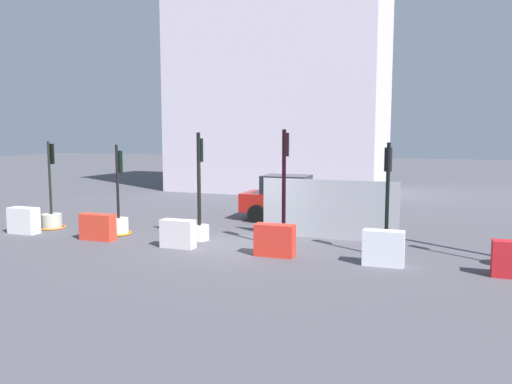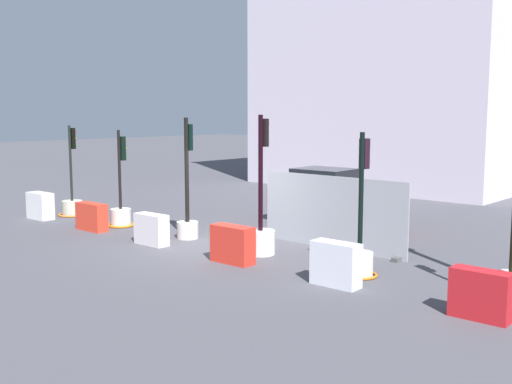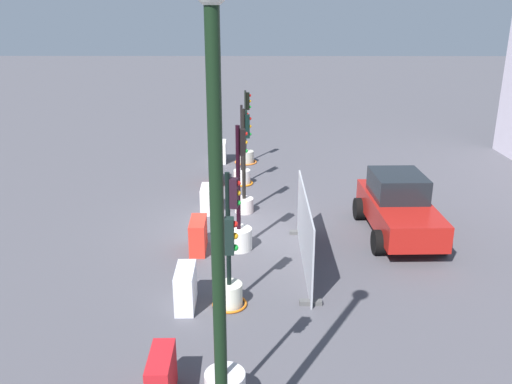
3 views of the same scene
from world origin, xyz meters
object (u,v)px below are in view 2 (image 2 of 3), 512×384
at_px(traffic_light_1, 121,211).
at_px(traffic_light_2, 188,213).
at_px(traffic_light_4, 360,249).
at_px(car_red_compact, 331,198).
at_px(construction_barrier_4, 336,264).
at_px(traffic_light_3, 261,230).
at_px(construction_barrier_3, 233,244).
at_px(traffic_light_0, 72,202).
at_px(construction_barrier_1, 92,217).
at_px(traffic_light_5, 511,280).
at_px(construction_barrier_0, 40,206).
at_px(construction_barrier_5, 481,295).
at_px(construction_barrier_2, 151,229).

distance_m(traffic_light_1, traffic_light_2, 2.92).
height_order(traffic_light_4, car_red_compact, traffic_light_4).
distance_m(construction_barrier_4, car_red_compact, 6.94).
bearing_deg(construction_barrier_4, traffic_light_3, 160.22).
xyz_separation_m(traffic_light_2, construction_barrier_3, (2.88, -1.17, -0.27)).
bearing_deg(traffic_light_3, traffic_light_0, -179.91).
bearing_deg(construction_barrier_1, traffic_light_5, 5.13).
distance_m(construction_barrier_0, construction_barrier_4, 11.71).
height_order(traffic_light_2, traffic_light_5, traffic_light_5).
bearing_deg(traffic_light_0, traffic_light_1, -1.35).
xyz_separation_m(traffic_light_2, construction_barrier_5, (8.71, -1.16, -0.28)).
height_order(traffic_light_0, traffic_light_4, traffic_light_4).
bearing_deg(traffic_light_1, construction_barrier_4, -6.49).
distance_m(traffic_light_4, traffic_light_5, 3.13).
height_order(construction_barrier_0, car_red_compact, car_red_compact).
bearing_deg(construction_barrier_0, construction_barrier_5, 0.02).
relative_size(traffic_light_5, construction_barrier_3, 3.12).
xyz_separation_m(traffic_light_5, car_red_compact, (-7.13, 4.57, 0.36)).
bearing_deg(traffic_light_3, traffic_light_4, -1.99).
xyz_separation_m(traffic_light_4, construction_barrier_1, (-8.68, -0.97, -0.18)).
bearing_deg(traffic_light_2, traffic_light_4, -1.76).
height_order(traffic_light_2, traffic_light_4, traffic_light_2).
height_order(construction_barrier_2, construction_barrier_4, construction_barrier_4).
distance_m(construction_barrier_2, construction_barrier_4, 5.84).
relative_size(traffic_light_0, car_red_compact, 0.75).
relative_size(traffic_light_3, construction_barrier_3, 3.15).
xyz_separation_m(construction_barrier_1, car_red_compact, (4.68, 5.63, 0.43)).
relative_size(traffic_light_1, traffic_light_2, 0.88).
xyz_separation_m(traffic_light_3, traffic_light_5, (6.05, -0.02, -0.14)).
height_order(traffic_light_4, construction_barrier_0, traffic_light_4).
height_order(construction_barrier_0, construction_barrier_3, construction_barrier_3).
distance_m(traffic_light_4, construction_barrier_3, 3.00).
distance_m(traffic_light_3, construction_barrier_1, 5.86).
distance_m(construction_barrier_0, car_red_compact, 9.53).
xyz_separation_m(construction_barrier_1, construction_barrier_5, (11.68, -0.01, 0.02)).
distance_m(traffic_light_1, traffic_light_4, 8.61).
bearing_deg(traffic_light_4, construction_barrier_1, -173.59).
bearing_deg(construction_barrier_3, construction_barrier_0, 179.94).
bearing_deg(traffic_light_4, construction_barrier_5, -18.15).
height_order(traffic_light_1, construction_barrier_5, traffic_light_1).
relative_size(traffic_light_0, traffic_light_1, 1.03).
bearing_deg(construction_barrier_5, car_red_compact, 141.17).
xyz_separation_m(traffic_light_3, construction_barrier_4, (2.97, -1.07, -0.16)).
bearing_deg(construction_barrier_0, construction_barrier_4, 0.12).
height_order(construction_barrier_3, construction_barrier_4, construction_barrier_4).
bearing_deg(construction_barrier_5, traffic_light_3, 169.61).
relative_size(traffic_light_1, construction_barrier_2, 2.91).
xyz_separation_m(traffic_light_2, construction_barrier_4, (5.75, -1.14, -0.26)).
distance_m(construction_barrier_0, construction_barrier_1, 2.99).
bearing_deg(construction_barrier_0, traffic_light_5, 4.15).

